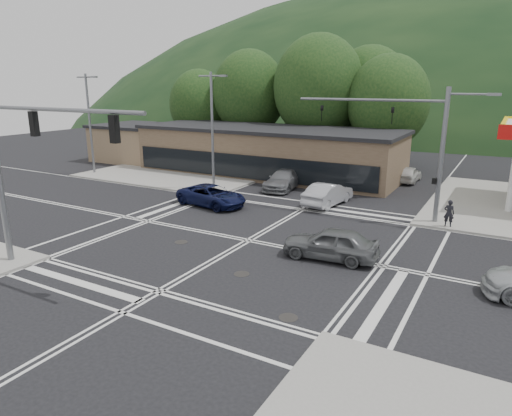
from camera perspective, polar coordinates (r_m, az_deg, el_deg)
The scene contains 20 objects.
ground at distance 24.61m, azimuth -0.94°, elevation -4.08°, with size 120.00×120.00×0.00m, color black.
sidewalk_nw at distance 44.81m, azimuth -7.77°, elevation 4.78°, with size 16.00×16.00×0.15m, color gray.
commercial_row at distance 42.40m, azimuth 1.41°, elevation 6.96°, with size 24.00×8.00×4.00m, color brown.
commercial_nw at distance 51.87m, azimuth -14.51°, elevation 7.80°, with size 8.00×7.00×3.60m, color #846B4F.
hill_north at distance 110.91m, azimuth 23.77°, elevation 9.85°, with size 252.00×126.00×140.00m, color black.
tree_n_a at distance 51.00m, azimuth -0.84°, elevation 14.18°, with size 8.00×8.00×11.75m.
tree_n_b at distance 47.45m, azimuth 7.81°, elevation 14.74°, with size 9.00×9.00×12.98m.
tree_n_c at distance 45.32m, azimuth 16.18°, elevation 12.62°, with size 7.60×7.60×10.87m.
tree_n_d at distance 53.52m, azimuth -7.08°, elevation 12.73°, with size 6.80×6.80×9.76m.
tree_n_e at distance 49.94m, azimuth 13.94°, elevation 13.72°, with size 8.40×8.40×11.98m.
streetlight_nw at distance 35.49m, azimuth -5.41°, elevation 10.21°, with size 2.50×0.25×9.00m.
streetlight_w at distance 44.59m, azimuth -20.05°, elevation 10.41°, with size 2.50×0.25×9.00m.
signal_mast_ne at distance 28.76m, azimuth 19.90°, elevation 8.24°, with size 11.65×0.30×8.00m.
signal_mast_sw at distance 21.89m, azimuth -27.34°, elevation 5.59°, with size 9.14×0.28×8.00m.
car_blue_west at distance 31.52m, azimuth -5.58°, elevation 1.56°, with size 2.36×5.12×1.42m, color #0C1136.
car_grey_center at distance 22.18m, azimuth 9.32°, elevation -4.38°, with size 1.83×4.56×1.55m, color #5D6062.
car_queue_a at distance 31.92m, azimuth 8.97°, elevation 1.74°, with size 1.65×4.73×1.56m, color #A9ABB0.
car_queue_b at distance 41.13m, azimuth 18.55°, elevation 4.04°, with size 1.61×4.00×1.36m, color silver.
car_northbound at distance 36.48m, azimuth 3.49°, elevation 3.57°, with size 2.11×5.18×1.50m, color slate.
pedestrian at distance 28.55m, azimuth 22.98°, elevation -0.60°, with size 0.57×0.38×1.57m, color black.
Camera 1 is at (11.81, -19.98, 8.19)m, focal length 32.00 mm.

